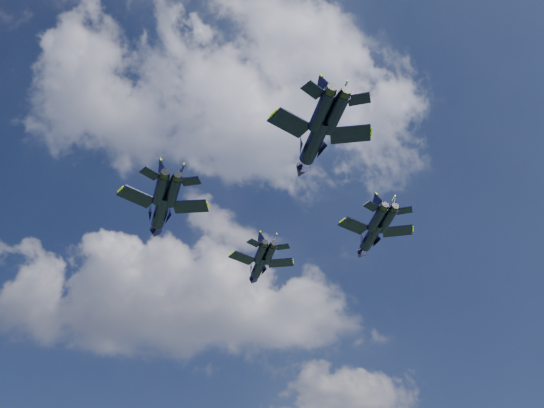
{
  "coord_description": "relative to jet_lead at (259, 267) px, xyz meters",
  "views": [
    {
      "loc": [
        -7.09,
        -61.69,
        3.22
      ],
      "look_at": [
        -5.77,
        8.77,
        57.37
      ],
      "focal_mm": 40.0,
      "sensor_mm": 36.0,
      "label": 1
    }
  ],
  "objects": [
    {
      "name": "jet_right",
      "position": [
        17.3,
        -10.58,
        -0.87
      ],
      "size": [
        11.75,
        15.5,
        3.66
      ],
      "rotation": [
        0.0,
        0.0,
        0.19
      ],
      "color": "black"
    },
    {
      "name": "jet_slot",
      "position": [
        6.9,
        -31.94,
        -1.37
      ],
      "size": [
        13.03,
        17.42,
        4.1
      ],
      "rotation": [
        0.0,
        0.0,
        0.24
      ],
      "color": "black"
    },
    {
      "name": "jet_lead",
      "position": [
        0.0,
        0.0,
        0.0
      ],
      "size": [
        10.89,
        14.51,
        3.42
      ],
      "rotation": [
        0.0,
        0.0,
        0.22
      ],
      "color": "black"
    },
    {
      "name": "jet_left",
      "position": [
        -14.14,
        -17.01,
        -1.34
      ],
      "size": [
        12.63,
        17.1,
        4.02
      ],
      "rotation": [
        0.0,
        0.0,
        0.28
      ],
      "color": "black"
    }
  ]
}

